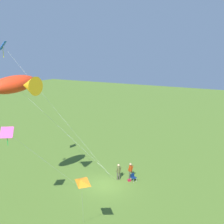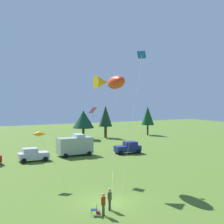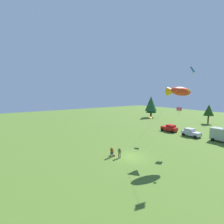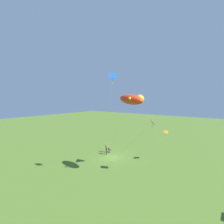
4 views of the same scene
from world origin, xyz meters
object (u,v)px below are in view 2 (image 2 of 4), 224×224
at_px(car_silver_compact, 33,155).
at_px(kite_diamond_rainbow, 94,112).
at_px(folding_chair, 95,209).
at_px(van_motorhome_grey, 75,145).
at_px(kite_delta_orange, 39,133).
at_px(person_kite_flyer, 110,197).
at_px(person_spectator, 103,203).
at_px(car_navy_hatch, 128,148).
at_px(kite_large_fish, 113,82).
at_px(kite_diamond_blue, 141,60).
at_px(backpack_on_grass, 98,212).

distance_m(car_silver_compact, kite_diamond_rainbow, 14.04).
distance_m(folding_chair, kite_diamond_rainbow, 13.75).
distance_m(van_motorhome_grey, kite_delta_orange, 16.15).
height_order(person_kite_flyer, person_spectator, same).
relative_size(person_spectator, car_navy_hatch, 0.40).
xyz_separation_m(kite_diamond_rainbow, kite_delta_orange, (-6.25, 0.06, -2.05)).
relative_size(person_spectator, kite_diamond_rainbow, 0.22).
bearing_deg(person_spectator, kite_large_fish, -76.30).
bearing_deg(person_kite_flyer, kite_diamond_rainbow, -64.09).
distance_m(folding_chair, kite_diamond_blue, 16.94).
height_order(folding_chair, person_spectator, person_spectator).
bearing_deg(van_motorhome_grey, backpack_on_grass, -108.11).
distance_m(person_spectator, car_navy_hatch, 27.00).
bearing_deg(van_motorhome_grey, car_silver_compact, -170.89).
height_order(person_kite_flyer, folding_chair, person_kite_flyer).
relative_size(person_kite_flyer, kite_large_fish, 0.15).
bearing_deg(backpack_on_grass, person_kite_flyer, 12.52).
relative_size(car_silver_compact, kite_delta_orange, 0.75).
distance_m(folding_chair, car_silver_compact, 22.71).
bearing_deg(kite_delta_orange, car_navy_hatch, 32.49).
bearing_deg(person_kite_flyer, person_spectator, 84.57).
distance_m(folding_chair, person_spectator, 0.83).
bearing_deg(car_navy_hatch, kite_delta_orange, -141.72).
height_order(car_navy_hatch, kite_large_fish, kite_large_fish).
distance_m(car_silver_compact, kite_large_fish, 17.84).
distance_m(person_kite_flyer, kite_diamond_rainbow, 12.65).
xyz_separation_m(folding_chair, backpack_on_grass, (0.33, 0.22, -0.38)).
height_order(car_silver_compact, kite_diamond_blue, kite_diamond_blue).
bearing_deg(car_silver_compact, kite_delta_orange, 81.38).
xyz_separation_m(person_kite_flyer, folding_chair, (-1.48, -0.48, -0.53)).
bearing_deg(backpack_on_grass, kite_diamond_rainbow, 67.69).
bearing_deg(car_silver_compact, person_kite_flyer, 93.67).
xyz_separation_m(van_motorhome_grey, kite_diamond_blue, (1.36, -16.75, 11.45)).
distance_m(person_spectator, backpack_on_grass, 1.10).
relative_size(car_silver_compact, kite_diamond_blue, 0.30).
height_order(van_motorhome_grey, car_navy_hatch, van_motorhome_grey).
bearing_deg(backpack_on_grass, person_spectator, -73.56).
relative_size(person_kite_flyer, car_navy_hatch, 0.40).
height_order(kite_diamond_blue, kite_delta_orange, kite_diamond_blue).
relative_size(person_kite_flyer, kite_delta_orange, 0.31).
bearing_deg(van_motorhome_grey, kite_diamond_blue, -87.06).
height_order(backpack_on_grass, kite_delta_orange, kite_delta_orange).
bearing_deg(folding_chair, van_motorhome_grey, -82.18).
xyz_separation_m(person_spectator, kite_diamond_blue, (8.19, 7.63, 12.07)).
bearing_deg(van_motorhome_grey, person_kite_flyer, -105.68).
height_order(folding_chair, kite_large_fish, kite_large_fish).
xyz_separation_m(person_kite_flyer, person_spectator, (-0.97, -0.85, 0.00)).
relative_size(folding_chair, van_motorhome_grey, 0.15).
relative_size(backpack_on_grass, kite_large_fish, 0.03).
bearing_deg(kite_large_fish, backpack_on_grass, -123.69).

